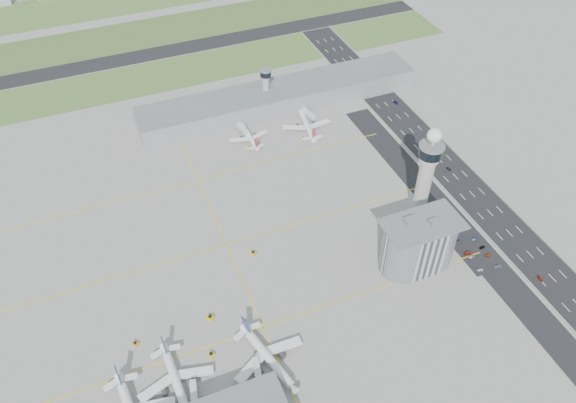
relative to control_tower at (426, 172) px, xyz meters
name	(u,v)px	position (x,y,z in m)	size (l,w,h in m)	color
ground	(312,261)	(-72.00, -8.00, -35.04)	(1000.00, 1000.00, 0.00)	#9E9B93
grass_strip_0	(176,72)	(-92.00, 217.00, -35.00)	(480.00, 50.00, 0.08)	#4D6F35
grass_strip_1	(156,32)	(-92.00, 292.00, -35.00)	(480.00, 60.00, 0.08)	#45592A
runway	(166,52)	(-92.00, 254.00, -34.98)	(480.00, 22.00, 0.10)	black
highway	(484,206)	(43.00, -8.00, -34.99)	(28.00, 500.00, 0.10)	black
barrier_left	(465,212)	(29.00, -8.00, -34.44)	(0.60, 500.00, 1.20)	#9E9E99
barrier_right	(503,200)	(57.00, -8.00, -34.44)	(0.60, 500.00, 1.20)	#9E9E99
landside_road	(459,229)	(18.00, -18.00, -35.00)	(18.00, 260.00, 0.08)	black
parking_lot	(468,244)	(16.00, -30.00, -34.99)	(20.00, 44.00, 0.10)	black
taxiway_line_h_0	(263,327)	(-112.00, -38.00, -35.04)	(260.00, 0.60, 0.01)	yellow
taxiway_line_h_1	(226,245)	(-112.00, 22.00, -35.04)	(260.00, 0.60, 0.01)	yellow
taxiway_line_h_2	(198,180)	(-112.00, 82.00, -35.04)	(260.00, 0.60, 0.01)	yellow
taxiway_line_v	(226,245)	(-112.00, 22.00, -35.04)	(0.60, 260.00, 0.01)	yellow
control_tower	(426,172)	(0.00, 0.00, 0.00)	(14.00, 14.00, 64.50)	#ADAAA5
secondary_tower	(266,86)	(-42.00, 142.00, -16.24)	(8.60, 8.60, 31.90)	#ADAAA5
admin_building	(419,244)	(-20.01, -30.00, -19.74)	(42.00, 24.00, 33.50)	#B2B2B7
terminal_pier	(280,97)	(-32.00, 140.00, -27.14)	(210.00, 32.00, 15.80)	gray
airplane_near_b	(176,380)	(-159.46, -52.69, -29.14)	(42.17, 35.85, 11.81)	white
airplane_near_c	(269,356)	(-116.20, -57.38, -28.84)	(44.26, 37.62, 12.39)	white
airplane_far_a	(249,133)	(-66.92, 111.05, -30.26)	(34.18, 29.05, 9.57)	white
airplane_far_b	(306,121)	(-24.64, 107.81, -29.26)	(41.27, 35.08, 11.56)	white
jet_bridge_near_2	(260,387)	(-125.00, -69.00, -32.19)	(14.00, 3.00, 5.70)	silver
jet_bridge_far_0	(239,126)	(-70.00, 124.00, -32.19)	(14.00, 3.00, 5.70)	silver
jet_bridge_far_1	(303,111)	(-20.00, 124.00, -32.19)	(14.00, 3.00, 5.70)	silver
tug_0	(135,344)	(-172.87, -23.52, -34.16)	(2.08, 3.02, 1.76)	orange
tug_1	(211,354)	(-140.55, -43.32, -34.04)	(2.37, 3.45, 2.00)	gold
tug_2	(210,317)	(-134.90, -22.77, -33.99)	(2.49, 3.62, 2.10)	#DAA200
tug_3	(253,253)	(-100.33, 9.54, -34.07)	(2.30, 3.34, 1.94)	orange
tug_4	(249,148)	(-70.63, 100.15, -34.25)	(1.87, 2.72, 1.58)	yellow
tug_5	(303,138)	(-31.78, 96.34, -34.25)	(1.88, 2.73, 1.59)	#E39800
car_lot_0	(480,270)	(10.08, -48.83, -34.48)	(1.33, 3.31, 1.13)	white
car_lot_1	(472,257)	(11.41, -39.35, -34.45)	(1.25, 3.60, 1.18)	slate
car_lot_2	(468,253)	(10.97, -36.14, -34.40)	(2.12, 4.59, 1.27)	#AC2F1C
car_lot_3	(456,240)	(10.73, -25.30, -34.49)	(1.55, 3.80, 1.10)	black
car_lot_4	(454,234)	(11.85, -21.07, -34.41)	(1.49, 3.71, 1.26)	navy
car_lot_5	(444,222)	(12.16, -10.72, -34.46)	(1.24, 3.55, 1.17)	white
car_lot_6	(498,266)	(20.41, -50.49, -34.40)	(2.11, 4.59, 1.27)	gray
car_lot_7	(488,255)	(20.77, -41.63, -34.47)	(1.60, 3.95, 1.15)	#A9370E
car_lot_8	(482,247)	(21.19, -35.60, -34.43)	(1.44, 3.58, 1.22)	black
car_lot_9	(475,239)	(21.05, -28.83, -34.41)	(1.34, 3.84, 1.26)	navy
car_lot_10	(465,226)	(21.96, -18.20, -34.40)	(2.12, 4.60, 1.28)	silver
car_lot_11	(460,222)	(21.43, -14.06, -34.49)	(1.54, 3.79, 1.10)	gray
car_hw_0	(540,278)	(36.13, -66.08, -34.38)	(1.55, 3.86, 1.32)	maroon
car_hw_1	(449,169)	(43.00, 29.57, -34.48)	(1.19, 3.41, 1.12)	black
car_hw_2	(396,102)	(50.33, 110.51, -34.39)	(2.15, 4.67, 1.30)	navy
car_hw_4	(342,68)	(35.69, 171.19, -34.39)	(1.53, 3.81, 1.30)	slate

